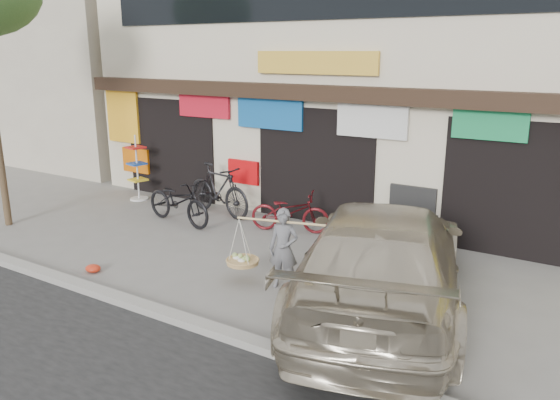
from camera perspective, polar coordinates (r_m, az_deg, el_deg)
The scene contains 11 objects.
ground at distance 10.34m, azimuth -5.77°, elevation -7.24°, with size 70.00×70.00×0.00m, color slate.
kerb at distance 8.96m, azimuth -13.71°, elevation -10.90°, with size 70.00×0.25×0.12m, color gray.
shophouse_block at distance 15.14m, azimuth 9.19°, elevation 13.23°, with size 14.00×6.32×7.00m.
neighbor_west at distance 24.24m, azimuth -21.81°, elevation 12.02°, with size 12.00×7.00×6.00m, color #B6AC97.
street_vendor at distance 9.33m, azimuth 0.38°, elevation -5.50°, with size 2.01×0.95×1.41m.
bike_0 at distance 13.03m, azimuth -10.57°, elevation -0.10°, with size 0.72×2.07×1.09m, color black.
bike_1 at distance 13.54m, azimuth -6.45°, elevation 1.08°, with size 0.60×2.14×1.28m, color black.
bike_2 at distance 12.24m, azimuth 1.05°, elevation -1.22°, with size 0.62×1.78×0.94m, color #510E12.
suv at distance 8.68m, azimuth 10.62°, elevation -5.90°, with size 3.93×6.30×1.70m.
display_rack at distance 15.33m, azimuth -14.66°, elevation 2.65°, with size 0.51×0.51×1.78m.
red_bag at distance 10.73m, azimuth -18.95°, elevation -6.77°, with size 0.31×0.25×0.14m, color red.
Camera 1 is at (5.88, -7.52, 3.96)m, focal length 35.00 mm.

